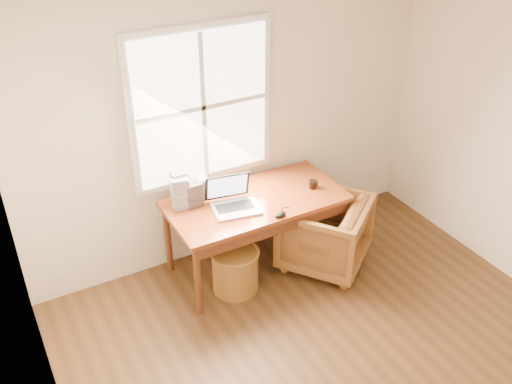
{
  "coord_description": "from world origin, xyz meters",
  "views": [
    {
      "loc": [
        -2.08,
        -1.98,
        3.47
      ],
      "look_at": [
        -0.08,
        1.65,
        0.93
      ],
      "focal_mm": 40.0,
      "sensor_mm": 36.0,
      "label": 1
    }
  ],
  "objects_px": {
    "desk": "(256,201)",
    "laptop": "(236,197)",
    "cd_stack_a": "(180,192)",
    "armchair": "(324,232)",
    "coffee_mug": "(313,184)",
    "wicker_stool": "(235,270)"
  },
  "relations": [
    {
      "from": "armchair",
      "to": "wicker_stool",
      "type": "distance_m",
      "value": 0.92
    },
    {
      "from": "coffee_mug",
      "to": "wicker_stool",
      "type": "bearing_deg",
      "value": 163.98
    },
    {
      "from": "desk",
      "to": "coffee_mug",
      "type": "relative_size",
      "value": 20.02
    },
    {
      "from": "desk",
      "to": "laptop",
      "type": "relative_size",
      "value": 4.11
    },
    {
      "from": "armchair",
      "to": "desk",
      "type": "bearing_deg",
      "value": -61.6
    },
    {
      "from": "laptop",
      "to": "coffee_mug",
      "type": "distance_m",
      "value": 0.79
    },
    {
      "from": "desk",
      "to": "laptop",
      "type": "distance_m",
      "value": 0.3
    },
    {
      "from": "armchair",
      "to": "cd_stack_a",
      "type": "bearing_deg",
      "value": -58.28
    },
    {
      "from": "laptop",
      "to": "wicker_stool",
      "type": "bearing_deg",
      "value": -114.57
    },
    {
      "from": "laptop",
      "to": "cd_stack_a",
      "type": "distance_m",
      "value": 0.49
    },
    {
      "from": "armchair",
      "to": "wicker_stool",
      "type": "relative_size",
      "value": 1.86
    },
    {
      "from": "wicker_stool",
      "to": "laptop",
      "type": "xyz_separation_m",
      "value": [
        0.09,
        0.12,
        0.68
      ]
    },
    {
      "from": "desk",
      "to": "armchair",
      "type": "relative_size",
      "value": 2.08
    },
    {
      "from": "armchair",
      "to": "laptop",
      "type": "xyz_separation_m",
      "value": [
        -0.82,
        0.19,
        0.54
      ]
    },
    {
      "from": "desk",
      "to": "coffee_mug",
      "type": "distance_m",
      "value": 0.56
    },
    {
      "from": "armchair",
      "to": "coffee_mug",
      "type": "relative_size",
      "value": 9.61
    },
    {
      "from": "cd_stack_a",
      "to": "desk",
      "type": "bearing_deg",
      "value": -18.02
    },
    {
      "from": "armchair",
      "to": "coffee_mug",
      "type": "bearing_deg",
      "value": -116.06
    },
    {
      "from": "desk",
      "to": "laptop",
      "type": "xyz_separation_m",
      "value": [
        -0.24,
        -0.08,
        0.16
      ]
    },
    {
      "from": "desk",
      "to": "wicker_stool",
      "type": "height_order",
      "value": "desk"
    },
    {
      "from": "cd_stack_a",
      "to": "armchair",
      "type": "bearing_deg",
      "value": -21.23
    },
    {
      "from": "desk",
      "to": "laptop",
      "type": "bearing_deg",
      "value": -161.05
    }
  ]
}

